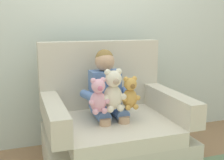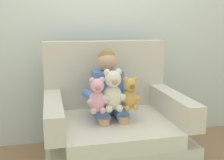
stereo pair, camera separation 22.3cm
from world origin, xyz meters
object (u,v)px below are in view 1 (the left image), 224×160
(plush_cream, at_px, (113,91))
(plush_pink, at_px, (98,96))
(seated_child, at_px, (107,93))
(armchair, at_px, (112,130))
(plush_honey, at_px, (130,94))

(plush_cream, bearing_deg, plush_pink, -155.28)
(seated_child, relative_size, plush_cream, 2.42)
(armchair, distance_m, seated_child, 0.33)
(plush_honey, bearing_deg, seated_child, 143.77)
(armchair, bearing_deg, seated_child, 145.71)
(seated_child, relative_size, plush_honey, 3.04)
(armchair, bearing_deg, plush_cream, -104.26)
(armchair, distance_m, plush_pink, 0.43)
(seated_child, bearing_deg, plush_pink, -127.07)
(armchair, relative_size, plush_honey, 4.27)
(plush_cream, xyz_separation_m, plush_honey, (0.14, -0.00, -0.03))
(armchair, relative_size, seated_child, 1.40)
(plush_cream, height_order, plush_honey, plush_cream)
(armchair, xyz_separation_m, plush_pink, (-0.17, -0.16, 0.36))
(seated_child, height_order, plush_cream, seated_child)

